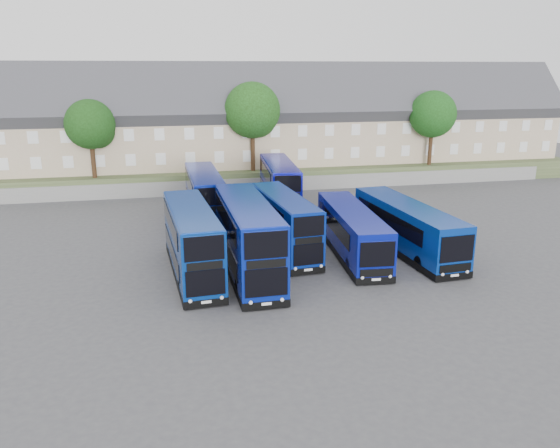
{
  "coord_description": "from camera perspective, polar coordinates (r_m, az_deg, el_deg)",
  "views": [
    {
      "loc": [
        -7.31,
        -30.95,
        12.48
      ],
      "look_at": [
        0.28,
        4.1,
        2.2
      ],
      "focal_mm": 35.0,
      "sensor_mm": 36.0,
      "label": 1
    }
  ],
  "objects": [
    {
      "name": "tree_far",
      "position": [
        72.49,
        17.45,
        11.52
      ],
      "size": [
        5.44,
        5.44,
        8.67
      ],
      "color": "#382314",
      "rests_on": "earth_bank"
    },
    {
      "name": "tree_mid",
      "position": [
        57.51,
        -2.78,
        11.57
      ],
      "size": [
        5.76,
        5.76,
        9.18
      ],
      "color": "#382314",
      "rests_on": "earth_bank"
    },
    {
      "name": "ground",
      "position": [
        34.16,
        1.0,
        -5.43
      ],
      "size": [
        120.0,
        120.0,
        0.0
      ],
      "primitive_type": "plane",
      "color": "#444449",
      "rests_on": "ground"
    },
    {
      "name": "retaining_wall",
      "position": [
        56.66,
        -4.56,
        4.0
      ],
      "size": [
        70.0,
        0.4,
        1.5
      ],
      "primitive_type": "cube",
      "color": "slate",
      "rests_on": "ground"
    },
    {
      "name": "tree_west",
      "position": [
        56.69,
        -19.07,
        9.64
      ],
      "size": [
        4.8,
        4.8,
        7.65
      ],
      "color": "#382314",
      "rests_on": "earth_bank"
    },
    {
      "name": "dd_rear_left",
      "position": [
        45.73,
        -7.89,
        2.69
      ],
      "size": [
        2.61,
        10.68,
        4.22
      ],
      "rotation": [
        0.0,
        0.0,
        0.02
      ],
      "color": "navy",
      "rests_on": "ground"
    },
    {
      "name": "terrace_row",
      "position": [
        62.67,
        0.1,
        10.61
      ],
      "size": [
        66.0,
        10.4,
        11.2
      ],
      "color": "tan",
      "rests_on": "earth_bank"
    },
    {
      "name": "dd_rear_right",
      "position": [
        49.64,
        -0.08,
        3.94
      ],
      "size": [
        3.37,
        11.02,
        4.32
      ],
      "rotation": [
        0.0,
        0.0,
        -0.08
      ],
      "color": "#070981",
      "rests_on": "ground"
    },
    {
      "name": "coach_east_a",
      "position": [
        37.87,
        7.5,
        -0.91
      ],
      "size": [
        3.38,
        11.8,
        3.18
      ],
      "rotation": [
        0.0,
        0.0,
        -0.08
      ],
      "color": "#07138C",
      "rests_on": "ground"
    },
    {
      "name": "dd_front_right",
      "position": [
        38.05,
        0.46,
        -0.07
      ],
      "size": [
        3.12,
        10.18,
        3.98
      ],
      "rotation": [
        0.0,
        0.0,
        0.08
      ],
      "color": "navy",
      "rests_on": "ground"
    },
    {
      "name": "dd_front_left",
      "position": [
        34.13,
        -9.18,
        -1.95
      ],
      "size": [
        3.19,
        10.84,
        4.25
      ],
      "rotation": [
        0.0,
        0.0,
        0.07
      ],
      "color": "navy",
      "rests_on": "ground"
    },
    {
      "name": "tree_east",
      "position": [
        63.52,
        15.73,
        10.81
      ],
      "size": [
        5.12,
        5.12,
        8.16
      ],
      "color": "#382314",
      "rests_on": "earth_bank"
    },
    {
      "name": "coach_east_b",
      "position": [
        39.31,
        13.09,
        -0.43
      ],
      "size": [
        3.37,
        12.42,
        3.36
      ],
      "rotation": [
        0.0,
        0.0,
        0.06
      ],
      "color": "navy",
      "rests_on": "ground"
    },
    {
      "name": "dd_front_mid",
      "position": [
        33.93,
        -3.39,
        -1.58
      ],
      "size": [
        2.8,
        11.56,
        4.58
      ],
      "rotation": [
        0.0,
        0.0,
        0.01
      ],
      "color": "#071B8C",
      "rests_on": "ground"
    },
    {
      "name": "earth_bank",
      "position": [
        66.36,
        -5.75,
        5.95
      ],
      "size": [
        80.0,
        20.0,
        2.0
      ],
      "primitive_type": "cube",
      "color": "#404D2B",
      "rests_on": "ground"
    }
  ]
}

